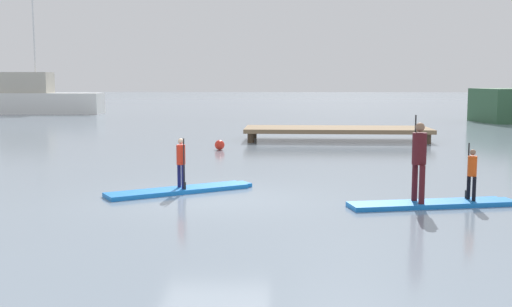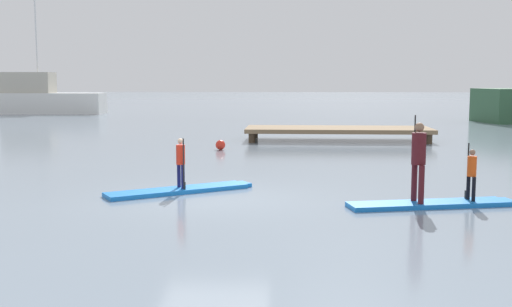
{
  "view_description": "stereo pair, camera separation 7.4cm",
  "coord_description": "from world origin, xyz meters",
  "px_view_note": "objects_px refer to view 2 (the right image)",
  "views": [
    {
      "loc": [
        1.72,
        -13.67,
        2.68
      ],
      "look_at": [
        0.8,
        2.62,
        0.72
      ],
      "focal_mm": 43.2,
      "sensor_mm": 36.0,
      "label": 1
    },
    {
      "loc": [
        1.79,
        -13.66,
        2.68
      ],
      "look_at": [
        0.8,
        2.62,
        0.72
      ],
      "focal_mm": 43.2,
      "sensor_mm": 36.0,
      "label": 2
    }
  ],
  "objects_px": {
    "paddler_child_front": "(471,172)",
    "fishing_boat_green_midground": "(38,98)",
    "paddler_child_solo": "(181,160)",
    "paddleboard_far": "(432,204)",
    "paddler_adult": "(418,157)",
    "mooring_buoy_near": "(220,145)",
    "paddleboard_near": "(181,190)"
  },
  "relations": [
    {
      "from": "paddleboard_near",
      "to": "paddleboard_far",
      "type": "distance_m",
      "value": 5.8
    },
    {
      "from": "paddler_child_solo",
      "to": "paddleboard_near",
      "type": "bearing_deg",
      "value": 172.76
    },
    {
      "from": "paddleboard_near",
      "to": "paddler_child_solo",
      "type": "height_order",
      "value": "paddler_child_solo"
    },
    {
      "from": "paddleboard_far",
      "to": "paddler_adult",
      "type": "height_order",
      "value": "paddler_adult"
    },
    {
      "from": "paddler_child_solo",
      "to": "paddler_child_front",
      "type": "distance_m",
      "value": 6.58
    },
    {
      "from": "paddler_child_solo",
      "to": "fishing_boat_green_midground",
      "type": "height_order",
      "value": "fishing_boat_green_midground"
    },
    {
      "from": "paddler_adult",
      "to": "mooring_buoy_near",
      "type": "bearing_deg",
      "value": 117.64
    },
    {
      "from": "paddler_child_front",
      "to": "paddleboard_far",
      "type": "bearing_deg",
      "value": -165.92
    },
    {
      "from": "fishing_boat_green_midground",
      "to": "mooring_buoy_near",
      "type": "bearing_deg",
      "value": -54.23
    },
    {
      "from": "paddler_child_solo",
      "to": "paddler_child_front",
      "type": "xyz_separation_m",
      "value": [
        6.48,
        -1.11,
        -0.05
      ]
    },
    {
      "from": "paddler_adult",
      "to": "mooring_buoy_near",
      "type": "distance_m",
      "value": 11.72
    },
    {
      "from": "paddleboard_far",
      "to": "mooring_buoy_near",
      "type": "relative_size",
      "value": 9.75
    },
    {
      "from": "paddler_adult",
      "to": "paddleboard_far",
      "type": "bearing_deg",
      "value": 12.22
    },
    {
      "from": "paddler_child_front",
      "to": "mooring_buoy_near",
      "type": "relative_size",
      "value": 3.24
    },
    {
      "from": "paddleboard_far",
      "to": "paddler_child_front",
      "type": "distance_m",
      "value": 1.11
    },
    {
      "from": "paddler_adult",
      "to": "paddler_child_front",
      "type": "distance_m",
      "value": 1.27
    },
    {
      "from": "paddleboard_near",
      "to": "paddleboard_far",
      "type": "relative_size",
      "value": 0.91
    },
    {
      "from": "paddler_child_solo",
      "to": "paddleboard_far",
      "type": "distance_m",
      "value": 5.83
    },
    {
      "from": "paddleboard_near",
      "to": "paddler_child_solo",
      "type": "relative_size",
      "value": 2.78
    },
    {
      "from": "paddleboard_near",
      "to": "paddler_child_front",
      "type": "bearing_deg",
      "value": -9.67
    },
    {
      "from": "paddler_child_front",
      "to": "paddler_adult",
      "type": "bearing_deg",
      "value": -166.43
    },
    {
      "from": "paddleboard_far",
      "to": "fishing_boat_green_midground",
      "type": "bearing_deg",
      "value": 123.9
    },
    {
      "from": "paddler_child_solo",
      "to": "paddler_adult",
      "type": "distance_m",
      "value": 5.49
    },
    {
      "from": "paddleboard_near",
      "to": "fishing_boat_green_midground",
      "type": "bearing_deg",
      "value": 117.83
    },
    {
      "from": "paddler_child_solo",
      "to": "paddler_child_front",
      "type": "bearing_deg",
      "value": -9.68
    },
    {
      "from": "paddleboard_far",
      "to": "mooring_buoy_near",
      "type": "distance_m",
      "value": 11.78
    },
    {
      "from": "paddler_adult",
      "to": "paddler_child_front",
      "type": "bearing_deg",
      "value": 13.57
    },
    {
      "from": "paddler_child_front",
      "to": "mooring_buoy_near",
      "type": "bearing_deg",
      "value": 123.28
    },
    {
      "from": "paddler_child_solo",
      "to": "paddleboard_far",
      "type": "bearing_deg",
      "value": -13.21
    },
    {
      "from": "paddler_child_front",
      "to": "fishing_boat_green_midground",
      "type": "xyz_separation_m",
      "value": [
        -23.92,
        34.1,
        0.49
      ]
    },
    {
      "from": "paddleboard_far",
      "to": "paddler_child_front",
      "type": "bearing_deg",
      "value": 14.08
    },
    {
      "from": "paddler_child_solo",
      "to": "paddleboard_far",
      "type": "height_order",
      "value": "paddler_child_solo"
    }
  ]
}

